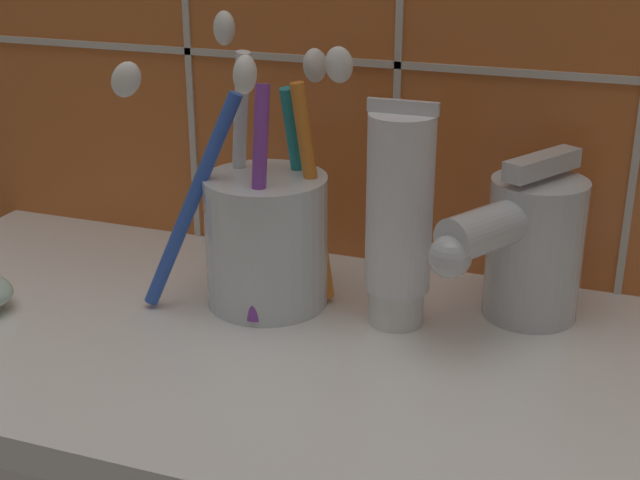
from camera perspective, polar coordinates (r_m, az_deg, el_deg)
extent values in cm
cube|color=white|center=(54.54, -0.98, -7.55)|extent=(63.28, 28.66, 2.00)
cube|color=beige|center=(61.62, 3.57, 11.21)|extent=(73.28, 0.24, 0.50)
cylinder|color=silver|center=(57.71, -3.43, -0.03)|extent=(7.95, 7.95, 8.64)
cylinder|color=orange|center=(56.37, -0.45, 2.94)|extent=(2.95, 1.90, 14.36)
ellipsoid|color=white|center=(54.33, 0.72, 11.19)|extent=(2.32, 1.95, 2.41)
cylinder|color=teal|center=(58.38, -1.25, 3.29)|extent=(2.19, 3.25, 13.79)
ellipsoid|color=white|center=(57.28, -0.32, 11.11)|extent=(2.05, 2.39, 2.45)
cylinder|color=white|center=(58.56, -5.22, 4.41)|extent=(3.18, 2.86, 16.00)
ellipsoid|color=white|center=(57.83, -6.15, 13.33)|extent=(2.38, 2.29, 2.44)
cylinder|color=blue|center=(56.62, -8.20, 2.46)|extent=(6.50, 3.92, 13.96)
ellipsoid|color=white|center=(54.77, -12.30, 10.00)|extent=(2.76, 2.27, 2.70)
cylinder|color=purple|center=(54.35, -3.98, 2.24)|extent=(1.10, 3.57, 14.54)
ellipsoid|color=white|center=(50.80, -4.83, 10.52)|extent=(1.42, 2.13, 2.47)
cylinder|color=white|center=(56.32, 4.89, -4.10)|extent=(3.45, 3.45, 2.41)
cylinder|color=white|center=(53.75, 5.12, 2.35)|extent=(4.06, 4.06, 11.00)
cube|color=silver|center=(52.10, 5.33, 8.48)|extent=(4.27, 0.36, 0.80)
cylinder|color=silver|center=(57.36, 13.56, -0.55)|extent=(5.99, 5.99, 9.04)
cylinder|color=silver|center=(53.47, 11.22, 0.91)|extent=(6.30, 8.24, 2.69)
sphere|color=silver|center=(50.94, 8.32, -1.05)|extent=(2.51, 2.51, 2.51)
cube|color=silver|center=(55.56, 14.05, 4.72)|extent=(4.20, 5.90, 1.20)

